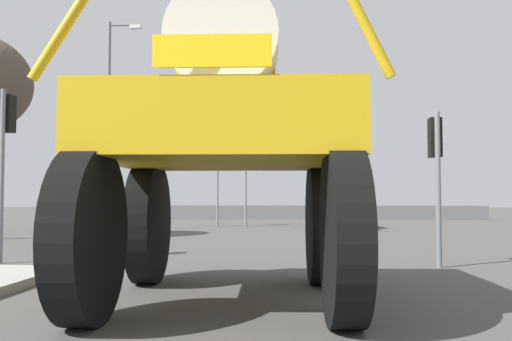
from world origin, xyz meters
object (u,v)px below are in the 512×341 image
(traffic_signal_far_left, at_px, (218,172))
(streetlight_far_left, at_px, (110,116))
(traffic_signal_far_right, at_px, (246,164))
(traffic_signal_near_right, at_px, (436,155))
(traffic_signal_near_left, at_px, (6,137))
(sedan_ahead, at_px, (340,213))
(oversize_sprayer, at_px, (226,148))

(traffic_signal_far_left, xyz_separation_m, streetlight_far_left, (-4.53, -2.65, 2.43))
(traffic_signal_far_right, bearing_deg, traffic_signal_far_left, 179.70)
(traffic_signal_far_right, bearing_deg, streetlight_far_left, -155.91)
(traffic_signal_near_right, height_order, traffic_signal_far_left, traffic_signal_far_left)
(traffic_signal_near_left, relative_size, traffic_signal_far_right, 0.92)
(traffic_signal_near_left, distance_m, streetlight_far_left, 12.80)
(traffic_signal_far_left, bearing_deg, traffic_signal_far_right, -0.30)
(sedan_ahead, bearing_deg, streetlight_far_left, 97.56)
(traffic_signal_near_left, bearing_deg, traffic_signal_near_right, 0.06)
(oversize_sprayer, xyz_separation_m, streetlight_far_left, (-7.39, 16.64, 2.96))
(traffic_signal_far_left, bearing_deg, traffic_signal_near_right, -65.76)
(traffic_signal_near_right, bearing_deg, traffic_signal_far_left, 114.24)
(sedan_ahead, relative_size, streetlight_far_left, 0.44)
(traffic_signal_near_right, distance_m, traffic_signal_far_left, 16.55)
(oversize_sprayer, bearing_deg, traffic_signal_far_left, 5.99)
(streetlight_far_left, bearing_deg, traffic_signal_far_right, 24.09)
(oversize_sprayer, relative_size, traffic_signal_far_right, 1.27)
(traffic_signal_far_left, bearing_deg, sedan_ahead, -7.41)
(sedan_ahead, distance_m, traffic_signal_near_left, 16.80)
(traffic_signal_near_right, bearing_deg, traffic_signal_near_left, -179.94)
(streetlight_far_left, bearing_deg, traffic_signal_far_left, 30.33)
(traffic_signal_near_left, bearing_deg, traffic_signal_far_right, 75.06)
(oversize_sprayer, distance_m, traffic_signal_near_right, 5.75)
(traffic_signal_far_left, bearing_deg, streetlight_far_left, -149.67)
(traffic_signal_near_left, bearing_deg, sedan_ahead, 59.34)
(sedan_ahead, height_order, traffic_signal_near_right, traffic_signal_near_right)
(traffic_signal_near_left, distance_m, traffic_signal_near_right, 9.45)
(sedan_ahead, bearing_deg, traffic_signal_near_right, -178.98)
(oversize_sprayer, height_order, streetlight_far_left, streetlight_far_left)
(traffic_signal_far_right, distance_m, streetlight_far_left, 6.79)
(traffic_signal_near_right, height_order, traffic_signal_far_right, traffic_signal_far_right)
(traffic_signal_near_right, xyz_separation_m, traffic_signal_far_left, (-6.79, 15.09, 0.33))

